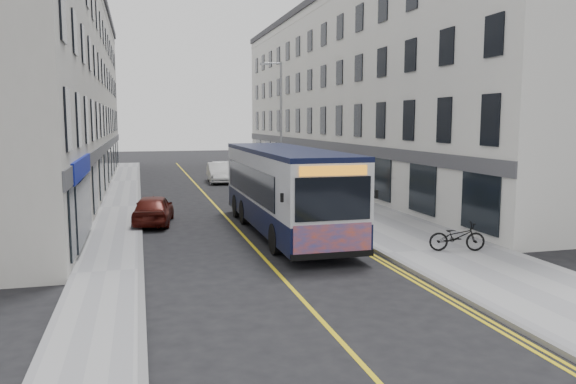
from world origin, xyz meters
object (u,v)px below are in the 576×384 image
city_bus (284,187)px  pedestrian_far (318,186)px  pedestrian_near (313,183)px  streetlamp (280,124)px  bicycle (457,237)px  car_white (219,173)px  car_maroon (153,209)px

city_bus → pedestrian_far: bearing=63.6°
city_bus → pedestrian_near: city_bus is taller
pedestrian_far → city_bus: bearing=-114.7°
streetlamp → bicycle: (2.37, -15.59, -3.76)m
pedestrian_near → car_white: pedestrian_near is taller
streetlamp → car_white: streetlamp is taller
streetlamp → city_bus: size_ratio=0.67×
bicycle → pedestrian_far: pedestrian_far is taller
bicycle → streetlamp: bearing=23.5°
streetlamp → car_maroon: (-7.57, -7.06, -3.71)m
car_maroon → bicycle: bearing=147.1°
car_white → car_maroon: car_white is taller
city_bus → pedestrian_near: size_ratio=7.31×
streetlamp → bicycle: size_ratio=4.19×
streetlamp → pedestrian_near: size_ratio=4.91×
pedestrian_near → car_maroon: (-9.34, -6.14, -0.26)m
pedestrian_far → car_maroon: bearing=-150.3°
streetlamp → city_bus: bearing=-103.1°
bicycle → pedestrian_far: (-0.69, 13.46, 0.29)m
bicycle → car_maroon: bearing=64.2°
bicycle → car_white: car_white is taller
streetlamp → car_maroon: 11.00m
pedestrian_near → car_white: size_ratio=0.36×
streetlamp → bicycle: 16.22m
bicycle → car_maroon: size_ratio=0.48×
pedestrian_far → car_white: pedestrian_far is taller
pedestrian_near → car_maroon: size_ratio=0.41×
city_bus → car_maroon: size_ratio=3.02×
car_white → pedestrian_near: bearing=-65.6°
streetlamp → pedestrian_near: streetlamp is taller
pedestrian_near → city_bus: bearing=-119.3°
pedestrian_far → car_maroon: pedestrian_far is taller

